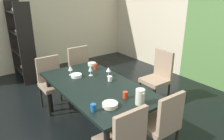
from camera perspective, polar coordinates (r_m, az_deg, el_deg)
The scene contains 20 objects.
ground_plane at distance 3.81m, azimuth -3.85°, elevation -12.60°, with size 6.25×5.66×0.02m, color black.
back_panel_interior at distance 6.36m, azimuth 8.94°, elevation 14.07°, with size 2.70×0.10×2.73m, color beige.
left_interior_panel at distance 6.07m, azimuth -20.32°, elevation 12.75°, with size 0.10×5.66×2.73m, color beige.
dining_table at distance 3.27m, azimuth -4.09°, elevation -5.04°, with size 1.95×1.04×0.74m.
chair_left_near at distance 4.05m, azimuth -15.47°, elevation -2.59°, with size 0.44×0.44×0.94m.
chair_left_far at distance 4.27m, azimuth -7.87°, elevation -0.35°, with size 0.44×0.44×1.02m.
chair_right_far at distance 2.84m, azimuth 12.84°, elevation -13.03°, with size 0.44×0.44×0.95m.
chair_head_far at distance 4.16m, azimuth 12.04°, elevation -1.28°, with size 0.44×0.45×1.01m.
display_shelf at distance 5.51m, azimuth -22.57°, elevation 6.89°, with size 0.90×0.34×1.81m.
wine_glass_center at distance 3.54m, azimuth -5.66°, elevation 0.33°, with size 0.07×0.07×0.17m.
wine_glass_left at distance 3.61m, azimuth -10.84°, elevation 0.47°, with size 0.07×0.07×0.16m.
wine_glass_east at distance 3.49m, azimuth -0.91°, elevation 0.09°, with size 0.08×0.08×0.15m.
serving_bowl_front at distance 4.03m, azimuth -5.27°, elevation 1.56°, with size 0.15×0.15×0.05m, color white.
serving_bowl_west at distance 2.66m, azimuth -0.50°, elevation -9.07°, with size 0.19×0.19×0.05m, color beige.
serving_bowl_corner at distance 3.54m, azimuth -9.29°, elevation -1.44°, with size 0.17×0.17×0.05m, color white.
cup_near_shelf at distance 2.85m, azimuth 3.48°, elevation -6.49°, with size 0.06×0.06×0.09m, color red.
cup_north at distance 3.34m, azimuth -0.54°, elevation -2.25°, with size 0.07×0.07×0.08m, color white.
cup_rear at distance 2.57m, azimuth -4.88°, elevation -9.74°, with size 0.07×0.07×0.09m, color #18579D.
cup_south at distance 3.83m, azimuth -4.33°, elevation 0.91°, with size 0.07×0.07×0.10m, color #BA381F.
pitcher_near_window at distance 2.70m, azimuth 7.38°, elevation -6.92°, with size 0.13×0.12×0.20m.
Camera 1 is at (2.72, -1.66, 2.09)m, focal length 35.00 mm.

